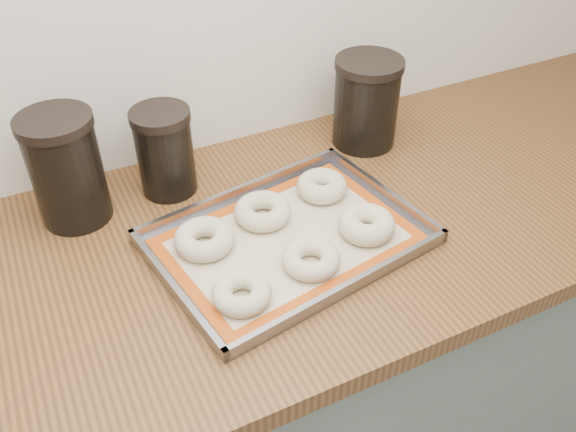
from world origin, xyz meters
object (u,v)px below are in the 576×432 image
bagel_front_right (366,224)px  canister_mid (165,151)px  bagel_front_mid (311,259)px  canister_left (66,169)px  baking_tray (288,239)px  bagel_front_left (242,293)px  bagel_back_left (204,239)px  canister_right (366,102)px  bagel_back_right (322,186)px  bagel_back_mid (263,211)px

bagel_front_right → canister_mid: 0.41m
bagel_front_mid → canister_left: (-0.33, 0.32, 0.08)m
bagel_front_mid → canister_left: bearing=135.7°
baking_tray → canister_mid: canister_mid is taller
bagel_front_left → bagel_back_left: bagel_back_left is taller
baking_tray → canister_left: size_ratio=2.41×
canister_mid → canister_right: bearing=-2.4°
bagel_back_right → canister_left: 0.47m
bagel_back_mid → bagel_back_right: 0.14m
baking_tray → bagel_back_left: 0.15m
bagel_back_left → bagel_back_right: bearing=10.1°
bagel_back_mid → canister_mid: canister_mid is taller
bagel_back_right → canister_left: size_ratio=0.46×
baking_tray → canister_mid: size_ratio=2.93×
baking_tray → bagel_front_mid: 0.08m
bagel_front_mid → canister_mid: (-0.14, 0.32, 0.07)m
bagel_front_right → canister_right: bearing=59.3°
bagel_front_mid → bagel_back_mid: 0.15m
bagel_front_mid → bagel_front_right: size_ratio=0.97×
bagel_front_mid → canister_left: 0.46m
bagel_front_mid → bagel_back_mid: bagel_back_mid is taller
bagel_back_left → baking_tray: bearing=-18.9°
bagel_back_mid → canister_left: size_ratio=0.50×
bagel_front_left → bagel_front_right: bearing=11.5°
bagel_front_right → bagel_back_left: bagel_front_right is taller
baking_tray → bagel_front_mid: bagel_front_mid is taller
canister_mid → bagel_back_mid: bearing=-54.4°
canister_mid → canister_left: bearing=-177.7°
bagel_front_mid → baking_tray: bearing=93.9°
baking_tray → bagel_back_right: bearing=38.3°
canister_left → bagel_back_left: bearing=-46.8°
bagel_back_mid → bagel_back_right: bagel_back_right is taller
canister_right → bagel_front_left: bearing=-142.5°
canister_mid → baking_tray: bearing=-60.6°
bagel_front_left → bagel_back_mid: size_ratio=0.91×
bagel_front_left → bagel_back_left: size_ratio=0.91×
bagel_back_left → bagel_back_mid: 0.13m
bagel_front_left → bagel_back_mid: bearing=56.5°
bagel_front_left → canister_left: (-0.19, 0.34, 0.08)m
bagel_front_mid → canister_left: canister_left is taller
bagel_front_right → canister_left: bearing=147.9°
bagel_front_left → canister_left: bearing=119.4°
bagel_front_left → bagel_back_left: bearing=93.7°
bagel_front_mid → canister_mid: 0.36m
canister_right → bagel_back_mid: bearing=-153.6°
baking_tray → bagel_front_left: size_ratio=5.29×
baking_tray → bagel_back_left: size_ratio=4.80×
baking_tray → bagel_back_mid: bearing=101.9°
bagel_front_left → canister_mid: (-0.01, 0.35, 0.07)m
canister_left → canister_mid: canister_left is taller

